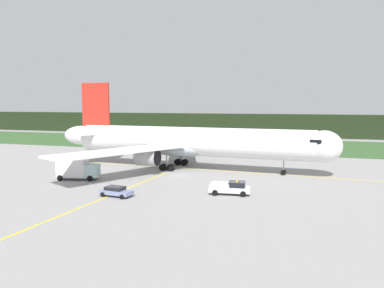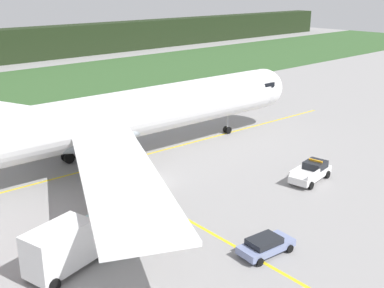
{
  "view_description": "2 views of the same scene",
  "coord_description": "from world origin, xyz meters",
  "px_view_note": "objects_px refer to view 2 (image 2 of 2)",
  "views": [
    {
      "loc": [
        22.05,
        -58.93,
        12.03
      ],
      "look_at": [
        0.62,
        6.59,
        4.67
      ],
      "focal_mm": 35.73,
      "sensor_mm": 36.0,
      "label": 1
    },
    {
      "loc": [
        -26.89,
        -34.59,
        18.53
      ],
      "look_at": [
        3.46,
        -1.7,
        3.53
      ],
      "focal_mm": 44.92,
      "sensor_mm": 36.0,
      "label": 2
    }
  ],
  "objects_px": {
    "ops_pickup_truck": "(311,172)",
    "staff_car": "(266,245)",
    "airliner": "(107,120)",
    "catering_truck": "(67,245)"
  },
  "relations": [
    {
      "from": "airliner",
      "to": "staff_car",
      "type": "xyz_separation_m",
      "value": [
        -1.76,
        -22.9,
        -4.25
      ]
    },
    {
      "from": "staff_car",
      "to": "ops_pickup_truck",
      "type": "bearing_deg",
      "value": 21.77
    },
    {
      "from": "ops_pickup_truck",
      "to": "catering_truck",
      "type": "xyz_separation_m",
      "value": [
        -25.38,
        2.28,
        0.9
      ]
    },
    {
      "from": "airliner",
      "to": "staff_car",
      "type": "distance_m",
      "value": 23.36
    },
    {
      "from": "ops_pickup_truck",
      "to": "catering_truck",
      "type": "relative_size",
      "value": 0.82
    },
    {
      "from": "airliner",
      "to": "staff_car",
      "type": "relative_size",
      "value": 12.18
    },
    {
      "from": "staff_car",
      "to": "airliner",
      "type": "bearing_deg",
      "value": 85.61
    },
    {
      "from": "ops_pickup_truck",
      "to": "staff_car",
      "type": "bearing_deg",
      "value": -158.23
    },
    {
      "from": "ops_pickup_truck",
      "to": "staff_car",
      "type": "relative_size",
      "value": 1.25
    },
    {
      "from": "ops_pickup_truck",
      "to": "staff_car",
      "type": "xyz_separation_m",
      "value": [
        -14.01,
        -5.59,
        -0.2
      ]
    }
  ]
}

